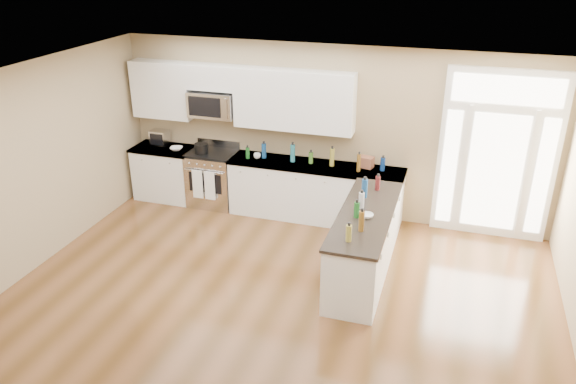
% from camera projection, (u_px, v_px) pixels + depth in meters
% --- Properties ---
extents(ground, '(8.00, 8.00, 0.00)m').
position_uv_depth(ground, '(241.00, 365.00, 6.11)').
color(ground, '#533517').
extents(room_shell, '(8.00, 8.00, 8.00)m').
position_uv_depth(room_shell, '(235.00, 226.00, 5.41)').
color(room_shell, tan).
rests_on(room_shell, ground).
extents(back_cabinet_left, '(1.10, 0.66, 0.94)m').
position_uv_depth(back_cabinet_left, '(167.00, 174.00, 9.93)').
color(back_cabinet_left, white).
rests_on(back_cabinet_left, ground).
extents(back_cabinet_right, '(2.85, 0.66, 0.94)m').
position_uv_depth(back_cabinet_right, '(315.00, 193.00, 9.18)').
color(back_cabinet_right, white).
rests_on(back_cabinet_right, ground).
extents(peninsula_cabinet, '(0.69, 2.32, 0.94)m').
position_uv_depth(peninsula_cabinet, '(364.00, 245.00, 7.63)').
color(peninsula_cabinet, white).
rests_on(peninsula_cabinet, ground).
extents(upper_cabinet_left, '(1.04, 0.33, 0.95)m').
position_uv_depth(upper_cabinet_left, '(163.00, 90.00, 9.44)').
color(upper_cabinet_left, white).
rests_on(upper_cabinet_left, room_shell).
extents(upper_cabinet_right, '(1.94, 0.33, 0.95)m').
position_uv_depth(upper_cabinet_right, '(294.00, 100.00, 8.81)').
color(upper_cabinet_right, white).
rests_on(upper_cabinet_right, room_shell).
extents(upper_cabinet_short, '(0.82, 0.33, 0.40)m').
position_uv_depth(upper_cabinet_short, '(212.00, 77.00, 9.08)').
color(upper_cabinet_short, white).
rests_on(upper_cabinet_short, room_shell).
extents(microwave, '(0.78, 0.41, 0.42)m').
position_uv_depth(microwave, '(213.00, 104.00, 9.22)').
color(microwave, silver).
rests_on(microwave, room_shell).
extents(entry_door, '(1.70, 0.10, 2.60)m').
position_uv_depth(entry_door, '(497.00, 156.00, 8.32)').
color(entry_door, white).
rests_on(entry_door, ground).
extents(kitchen_range, '(0.79, 0.70, 1.08)m').
position_uv_depth(kitchen_range, '(213.00, 178.00, 9.66)').
color(kitchen_range, silver).
rests_on(kitchen_range, ground).
extents(stockpot, '(0.24, 0.24, 0.18)m').
position_uv_depth(stockpot, '(201.00, 148.00, 9.41)').
color(stockpot, black).
rests_on(stockpot, kitchen_range).
extents(toaster_oven, '(0.31, 0.25, 0.26)m').
position_uv_depth(toaster_oven, '(160.00, 137.00, 9.82)').
color(toaster_oven, silver).
rests_on(toaster_oven, back_cabinet_left).
extents(cardboard_box, '(0.25, 0.20, 0.18)m').
position_uv_depth(cardboard_box, '(366.00, 162.00, 8.84)').
color(cardboard_box, brown).
rests_on(cardboard_box, back_cabinet_right).
extents(bowl_left, '(0.26, 0.26, 0.05)m').
position_uv_depth(bowl_left, '(176.00, 149.00, 9.60)').
color(bowl_left, white).
rests_on(bowl_left, back_cabinet_left).
extents(bowl_peninsula, '(0.22, 0.22, 0.05)m').
position_uv_depth(bowl_peninsula, '(367.00, 216.00, 7.26)').
color(bowl_peninsula, white).
rests_on(bowl_peninsula, peninsula_cabinet).
extents(cup_counter, '(0.13, 0.13, 0.09)m').
position_uv_depth(cup_counter, '(257.00, 156.00, 9.22)').
color(cup_counter, white).
rests_on(cup_counter, back_cabinet_right).
extents(counter_bottles, '(2.32, 2.44, 0.29)m').
position_uv_depth(counter_bottles, '(334.00, 177.00, 8.21)').
color(counter_bottles, '#19591E').
rests_on(counter_bottles, back_cabinet_right).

